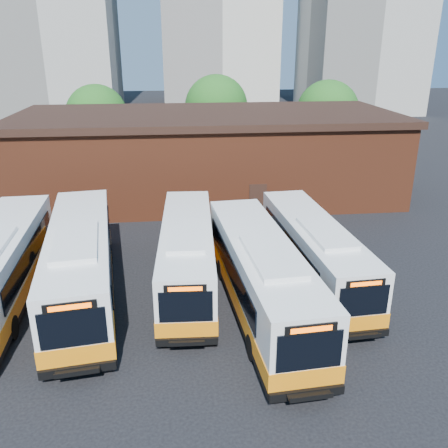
{
  "coord_description": "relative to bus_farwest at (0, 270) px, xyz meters",
  "views": [
    {
      "loc": [
        -2.54,
        -16.35,
        11.26
      ],
      "look_at": [
        -0.3,
        4.7,
        3.18
      ],
      "focal_mm": 38.0,
      "sensor_mm": 36.0,
      "label": 1
    }
  ],
  "objects": [
    {
      "name": "ground",
      "position": [
        10.7,
        -4.17,
        -1.56
      ],
      "size": [
        220.0,
        220.0,
        0.0
      ],
      "primitive_type": "plane",
      "color": "black"
    },
    {
      "name": "bus_farwest",
      "position": [
        0.0,
        0.0,
        0.0
      ],
      "size": [
        3.23,
        12.69,
        3.43
      ],
      "rotation": [
        0.0,
        0.0,
        0.05
      ],
      "color": "white",
      "rests_on": "ground"
    },
    {
      "name": "bus_west",
      "position": [
        3.65,
        -0.0,
        0.06
      ],
      "size": [
        4.34,
        13.25,
        3.56
      ],
      "rotation": [
        0.0,
        0.0,
        0.13
      ],
      "color": "white",
      "rests_on": "ground"
    },
    {
      "name": "bus_midwest",
      "position": [
        8.61,
        0.83,
        -0.09
      ],
      "size": [
        2.95,
        11.96,
        3.23
      ],
      "rotation": [
        0.0,
        0.0,
        -0.04
      ],
      "color": "white",
      "rests_on": "ground"
    },
    {
      "name": "bus_mideast",
      "position": [
        11.76,
        -2.16,
        0.01
      ],
      "size": [
        3.54,
        12.84,
        3.46
      ],
      "rotation": [
        0.0,
        0.0,
        0.07
      ],
      "color": "white",
      "rests_on": "ground"
    },
    {
      "name": "bus_east",
      "position": [
        14.9,
        0.5,
        -0.11
      ],
      "size": [
        3.13,
        11.84,
        3.19
      ],
      "rotation": [
        0.0,
        0.0,
        0.06
      ],
      "color": "white",
      "rests_on": "ground"
    },
    {
      "name": "transit_worker",
      "position": [
        12.09,
        -6.87,
        -0.66
      ],
      "size": [
        0.65,
        0.77,
        1.79
      ],
      "primitive_type": "imported",
      "rotation": [
        0.0,
        0.0,
        1.16
      ],
      "color": "#131A36",
      "rests_on": "ground"
    },
    {
      "name": "depot_building",
      "position": [
        10.7,
        15.83,
        1.7
      ],
      "size": [
        28.6,
        12.6,
        6.4
      ],
      "color": "maroon",
      "rests_on": "ground"
    },
    {
      "name": "tree_west",
      "position": [
        0.7,
        27.83,
        3.09
      ],
      "size": [
        6.0,
        6.0,
        7.65
      ],
      "color": "#382314",
      "rests_on": "ground"
    },
    {
      "name": "tree_mid",
      "position": [
        12.7,
        29.83,
        3.52
      ],
      "size": [
        6.56,
        6.56,
        8.36
      ],
      "color": "#382314",
      "rests_on": "ground"
    },
    {
      "name": "tree_east",
      "position": [
        23.7,
        26.83,
        3.28
      ],
      "size": [
        6.24,
        6.24,
        7.96
      ],
      "color": "#382314",
      "rests_on": "ground"
    }
  ]
}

